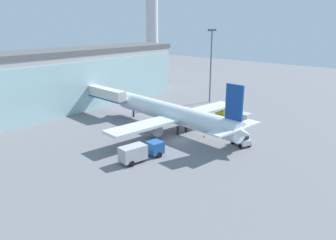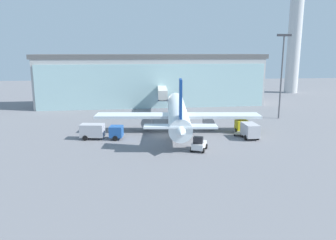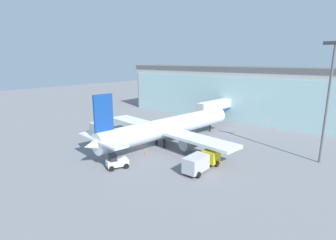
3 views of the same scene
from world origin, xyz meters
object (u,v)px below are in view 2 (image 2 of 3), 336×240
catering_truck (100,131)px  safety_cone_wingtip (245,129)px  fuel_truck (247,129)px  safety_cone_nose (186,137)px  baggage_cart (241,133)px  apron_light_mast (282,69)px  airplane (178,113)px  jet_bridge (162,93)px  control_tower (296,25)px  pushback_tug (199,144)px

catering_truck → safety_cone_wingtip: size_ratio=13.71×
fuel_truck → safety_cone_nose: bearing=90.8°
catering_truck → baggage_cart: (25.23, -0.03, -0.97)m
baggage_cart → apron_light_mast: bearing=-3.7°
airplane → safety_cone_wingtip: (12.81, -2.01, -3.08)m
fuel_truck → baggage_cart: size_ratio=2.31×
airplane → baggage_cart: 12.51m
fuel_truck → safety_cone_nose: size_ratio=13.34×
jet_bridge → airplane: 20.65m
control_tower → baggage_cart: control_tower is taller
airplane → fuel_truck: size_ratio=4.78×
apron_light_mast → safety_cone_wingtip: apron_light_mast is taller
jet_bridge → apron_light_mast: size_ratio=0.76×
jet_bridge → control_tower: control_tower is taller
fuel_truck → catering_truck: bearing=87.0°
baggage_cart → airplane: bearing=104.0°
jet_bridge → baggage_cart: (12.16, -25.89, -4.20)m
jet_bridge → safety_cone_wingtip: jet_bridge is taller
airplane → fuel_truck: 13.45m
apron_light_mast → airplane: apron_light_mast is taller
safety_cone_nose → safety_cone_wingtip: size_ratio=1.00×
baggage_cart → pushback_tug: bearing=171.4°
fuel_truck → pushback_tug: 12.74m
control_tower → safety_cone_wingtip: (-36.63, -56.26, -23.89)m
control_tower → airplane: control_tower is taller
catering_truck → safety_cone_wingtip: bearing=15.2°
fuel_truck → pushback_tug: fuel_truck is taller
fuel_truck → jet_bridge: bearing=24.9°
control_tower → safety_cone_nose: bearing=-128.7°
airplane → fuel_truck: (11.80, -6.17, -1.89)m
jet_bridge → pushback_tug: jet_bridge is taller
airplane → safety_cone_wingtip: size_ratio=63.80×
catering_truck → apron_light_mast: bearing=28.4°
jet_bridge → pushback_tug: 34.56m
airplane → safety_cone_wingtip: airplane is taller
fuel_truck → apron_light_mast: bearing=-41.2°
catering_truck → safety_cone_nose: (14.97, -1.23, -1.19)m
apron_light_mast → baggage_cart: apron_light_mast is taller
catering_truck → fuel_truck: bearing=6.4°
catering_truck → fuel_truck: 26.09m
fuel_truck → pushback_tug: size_ratio=2.01×
jet_bridge → airplane: bearing=-173.1°
airplane → fuel_truck: bearing=-111.9°
apron_light_mast → baggage_cart: size_ratio=5.89×
fuel_truck → control_tower: bearing=-33.0°
jet_bridge → catering_truck: (-13.07, -25.86, -3.23)m
fuel_truck → baggage_cart: fuel_truck is taller
safety_cone_nose → safety_cone_wingtip: (12.11, 4.51, 0.00)m
pushback_tug → safety_cone_nose: size_ratio=6.64×
airplane → apron_light_mast: bearing=-64.4°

